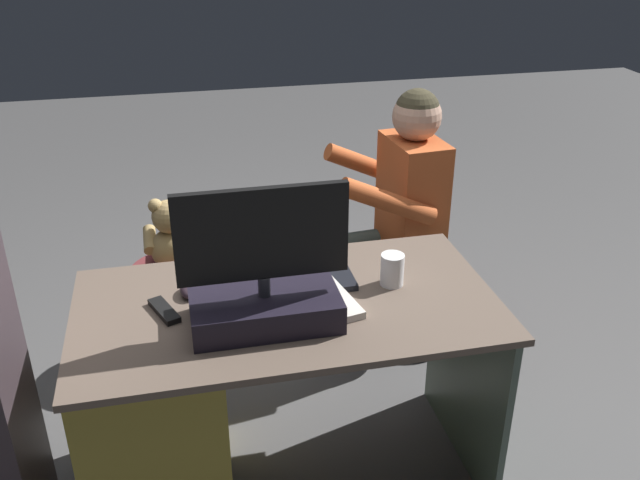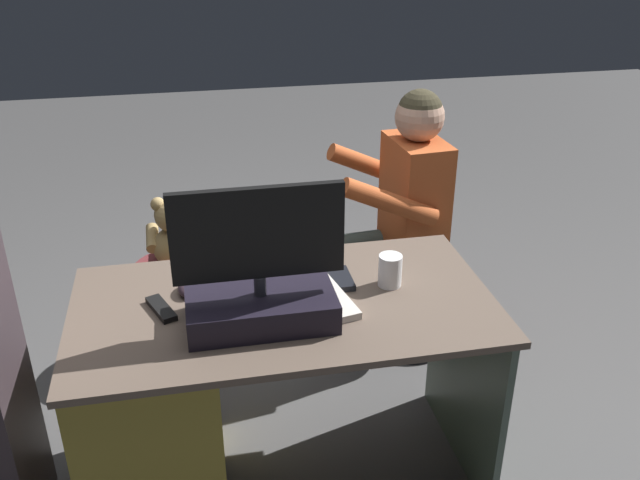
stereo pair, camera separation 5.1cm
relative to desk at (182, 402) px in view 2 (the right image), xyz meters
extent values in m
plane|color=#504F4F|center=(-0.34, -0.43, -0.38)|extent=(10.00, 10.00, 0.00)
cube|color=brown|center=(-0.34, 0.00, 0.32)|extent=(1.30, 0.70, 0.02)
cube|color=olive|center=(0.09, 0.00, -0.03)|extent=(0.42, 0.64, 0.69)
cube|color=#47584B|center=(-0.97, 0.00, -0.03)|extent=(0.02, 0.63, 0.69)
cube|color=black|center=(-0.26, 0.09, 0.38)|extent=(0.43, 0.24, 0.09)
cylinder|color=#333338|center=(-0.26, 0.09, 0.46)|extent=(0.04, 0.04, 0.06)
cube|color=black|center=(-0.26, 0.09, 0.62)|extent=(0.49, 0.02, 0.27)
cube|color=black|center=(-0.26, 0.08, 0.62)|extent=(0.45, 0.00, 0.25)
cube|color=black|center=(-0.36, -0.09, 0.35)|extent=(0.42, 0.14, 0.02)
ellipsoid|color=#2F212A|center=(-0.05, -0.11, 0.35)|extent=(0.06, 0.10, 0.04)
cylinder|color=white|center=(-0.69, -0.04, 0.39)|extent=(0.08, 0.08, 0.11)
cube|color=black|center=(0.03, -0.02, 0.34)|extent=(0.10, 0.16, 0.02)
cube|color=silver|center=(-0.41, 0.02, 0.35)|extent=(0.28, 0.34, 0.02)
cylinder|color=black|center=(0.00, -0.83, -0.37)|extent=(0.48, 0.48, 0.03)
cylinder|color=gray|center=(0.00, -0.83, -0.19)|extent=(0.04, 0.04, 0.34)
cylinder|color=maroon|center=(0.00, -0.83, 0.01)|extent=(0.38, 0.38, 0.06)
ellipsoid|color=tan|center=(0.00, -0.83, 0.14)|extent=(0.18, 0.15, 0.19)
sphere|color=tan|center=(0.00, -0.83, 0.29)|extent=(0.14, 0.14, 0.14)
sphere|color=beige|center=(0.00, -0.89, 0.27)|extent=(0.05, 0.05, 0.05)
sphere|color=tan|center=(-0.05, -0.83, 0.34)|extent=(0.06, 0.06, 0.06)
sphere|color=tan|center=(0.05, -0.83, 0.34)|extent=(0.06, 0.06, 0.06)
cylinder|color=tan|center=(-0.09, -0.87, 0.17)|extent=(0.05, 0.14, 0.09)
cylinder|color=tan|center=(0.09, -0.87, 0.17)|extent=(0.05, 0.14, 0.09)
cylinder|color=tan|center=(-0.05, -0.93, 0.07)|extent=(0.06, 0.11, 0.06)
cylinder|color=tan|center=(0.05, -0.93, 0.07)|extent=(0.06, 0.11, 0.06)
cylinder|color=black|center=(-1.01, -0.75, -0.37)|extent=(0.46, 0.46, 0.03)
cylinder|color=gray|center=(-1.01, -0.75, -0.19)|extent=(0.04, 0.04, 0.34)
cylinder|color=#524259|center=(-1.01, -0.75, 0.01)|extent=(0.36, 0.36, 0.06)
cube|color=#C6592B|center=(-1.01, -0.75, 0.31)|extent=(0.23, 0.34, 0.53)
sphere|color=tan|center=(-1.01, -0.75, 0.66)|extent=(0.20, 0.20, 0.20)
sphere|color=#3D3826|center=(-1.01, -0.75, 0.68)|extent=(0.18, 0.18, 0.18)
cylinder|color=#C6592B|center=(-0.84, -0.56, 0.39)|extent=(0.42, 0.11, 0.25)
cylinder|color=#C6592B|center=(-0.88, -0.96, 0.39)|extent=(0.42, 0.11, 0.25)
cylinder|color=#35403B|center=(-0.81, -0.68, 0.06)|extent=(0.39, 0.14, 0.11)
cylinder|color=#35403B|center=(-0.62, -0.69, -0.17)|extent=(0.10, 0.10, 0.43)
cylinder|color=#35403B|center=(-0.82, -0.85, 0.06)|extent=(0.39, 0.14, 0.11)
cylinder|color=#35403B|center=(-0.63, -0.87, -0.17)|extent=(0.10, 0.10, 0.43)
camera|label=1|loc=(-0.04, 1.79, 1.46)|focal=38.88mm
camera|label=2|loc=(-0.09, 1.80, 1.46)|focal=38.88mm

